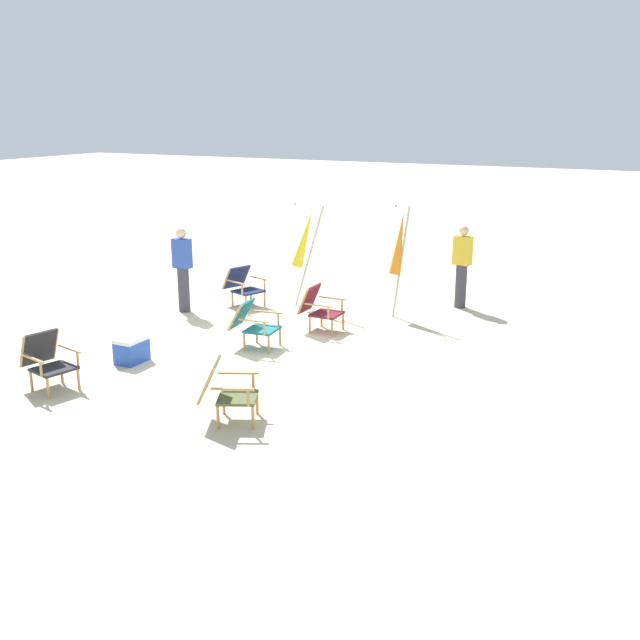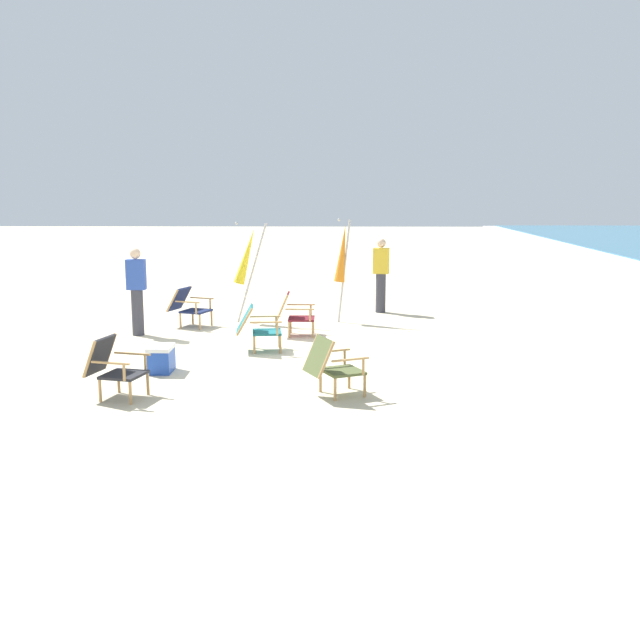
# 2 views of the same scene
# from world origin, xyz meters

# --- Properties ---
(ground_plane) EXTENTS (80.00, 80.00, 0.00)m
(ground_plane) POSITION_xyz_m (0.00, 0.00, 0.00)
(ground_plane) COLOR beige
(beach_chair_back_left) EXTENTS (0.82, 0.89, 0.80)m
(beach_chair_back_left) POSITION_xyz_m (2.89, 1.34, 0.43)
(beach_chair_back_left) COLOR #515B33
(beach_chair_back_left) RESTS_ON ground
(beach_chair_mid_center) EXTENTS (0.65, 0.82, 0.78)m
(beach_chair_mid_center) POSITION_xyz_m (0.15, 0.07, 0.42)
(beach_chair_mid_center) COLOR #196066
(beach_chair_mid_center) RESTS_ON ground
(beach_chair_front_left) EXTENTS (0.72, 0.81, 0.81)m
(beach_chair_front_left) POSITION_xyz_m (3.03, -1.52, 0.43)
(beach_chair_front_left) COLOR #28282D
(beach_chair_front_left) RESTS_ON ground
(beach_chair_front_right) EXTENTS (0.80, 0.92, 0.78)m
(beach_chair_front_right) POSITION_xyz_m (-2.07, -1.52, 0.42)
(beach_chair_front_right) COLOR #19234C
(beach_chair_front_right) RESTS_ON ground
(beach_chair_back_right) EXTENTS (0.60, 0.71, 0.81)m
(beach_chair_back_right) POSITION_xyz_m (-1.19, 0.61, 0.43)
(beach_chair_back_right) COLOR maroon
(beach_chair_back_right) RESTS_ON ground
(umbrella_furled_yellow) EXTENTS (0.25, 0.70, 2.05)m
(umbrella_furled_yellow) POSITION_xyz_m (-2.59, -0.40, 1.34)
(umbrella_furled_yellow) COLOR #B7B2A8
(umbrella_furled_yellow) RESTS_ON ground
(umbrella_furled_orange) EXTENTS (0.36, 0.42, 2.12)m
(umbrella_furled_orange) POSITION_xyz_m (-2.65, 1.54, 1.38)
(umbrella_furled_orange) COLOR #B7B2A8
(umbrella_furled_orange) RESTS_ON ground
(person_near_chairs) EXTENTS (0.26, 0.37, 1.63)m
(person_near_chairs) POSITION_xyz_m (-3.85, 2.40, 0.84)
(person_near_chairs) COLOR #383842
(person_near_chairs) RESTS_ON ground
(person_by_waterline) EXTENTS (0.22, 0.34, 1.63)m
(person_by_waterline) POSITION_xyz_m (-1.17, -2.29, 0.84)
(person_by_waterline) COLOR #383842
(person_by_waterline) RESTS_ON ground
(cooler_box) EXTENTS (0.49, 0.35, 0.40)m
(cooler_box) POSITION_xyz_m (1.63, -1.22, 0.20)
(cooler_box) COLOR blue
(cooler_box) RESTS_ON ground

